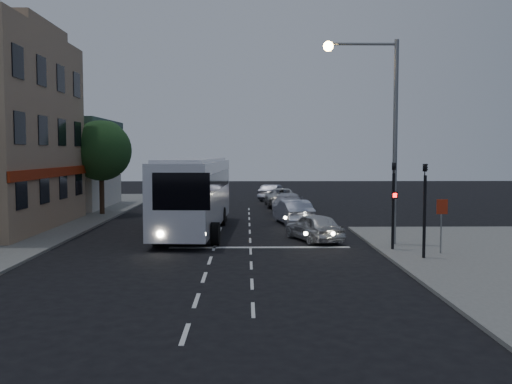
{
  "coord_description": "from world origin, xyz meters",
  "views": [
    {
      "loc": [
        1.43,
        -22.94,
        4.21
      ],
      "look_at": [
        1.91,
        5.76,
        2.2
      ],
      "focal_mm": 40.0,
      "sensor_mm": 36.0,
      "label": 1
    }
  ],
  "objects_px": {
    "regulatory_sign": "(442,217)",
    "car_sedan_b": "(287,203)",
    "car_sedan_c": "(281,197)",
    "street_tree": "(101,148)",
    "car_extra": "(273,192)",
    "traffic_signal_main": "(394,195)",
    "car_suv": "(314,227)",
    "car_sedan_a": "(293,212)",
    "traffic_signal_side": "(425,199)",
    "streetlight": "(381,118)",
    "tour_bus": "(195,192)"
  },
  "relations": [
    {
      "from": "regulatory_sign",
      "to": "car_sedan_b",
      "type": "bearing_deg",
      "value": 107.77
    },
    {
      "from": "car_sedan_b",
      "to": "car_sedan_c",
      "type": "height_order",
      "value": "car_sedan_b"
    },
    {
      "from": "car_sedan_b",
      "to": "street_tree",
      "type": "bearing_deg",
      "value": 3.52
    },
    {
      "from": "car_extra",
      "to": "regulatory_sign",
      "type": "relative_size",
      "value": 1.9
    },
    {
      "from": "car_extra",
      "to": "traffic_signal_main",
      "type": "bearing_deg",
      "value": 117.65
    },
    {
      "from": "car_suv",
      "to": "car_sedan_c",
      "type": "distance_m",
      "value": 17.37
    },
    {
      "from": "car_suv",
      "to": "car_sedan_b",
      "type": "relative_size",
      "value": 0.78
    },
    {
      "from": "car_sedan_c",
      "to": "street_tree",
      "type": "distance_m",
      "value": 14.29
    },
    {
      "from": "car_suv",
      "to": "car_sedan_b",
      "type": "height_order",
      "value": "car_sedan_b"
    },
    {
      "from": "car_sedan_a",
      "to": "traffic_signal_side",
      "type": "relative_size",
      "value": 1.07
    },
    {
      "from": "traffic_signal_side",
      "to": "regulatory_sign",
      "type": "xyz_separation_m",
      "value": [
        1.0,
        0.96,
        -0.82
      ]
    },
    {
      "from": "car_extra",
      "to": "street_tree",
      "type": "distance_m",
      "value": 17.19
    },
    {
      "from": "traffic_signal_side",
      "to": "car_sedan_c",
      "type": "bearing_deg",
      "value": 100.56
    },
    {
      "from": "traffic_signal_main",
      "to": "streetlight",
      "type": "xyz_separation_m",
      "value": [
        -0.26,
        1.42,
        3.31
      ]
    },
    {
      "from": "car_extra",
      "to": "street_tree",
      "type": "height_order",
      "value": "street_tree"
    },
    {
      "from": "traffic_signal_side",
      "to": "street_tree",
      "type": "distance_m",
      "value": 23.24
    },
    {
      "from": "car_sedan_a",
      "to": "car_sedan_b",
      "type": "distance_m",
      "value": 5.49
    },
    {
      "from": "car_sedan_c",
      "to": "traffic_signal_main",
      "type": "bearing_deg",
      "value": 98.2
    },
    {
      "from": "car_suv",
      "to": "street_tree",
      "type": "relative_size",
      "value": 0.63
    },
    {
      "from": "traffic_signal_main",
      "to": "regulatory_sign",
      "type": "xyz_separation_m",
      "value": [
        1.7,
        -1.01,
        -0.82
      ]
    },
    {
      "from": "car_sedan_c",
      "to": "street_tree",
      "type": "bearing_deg",
      "value": 24.99
    },
    {
      "from": "car_sedan_b",
      "to": "street_tree",
      "type": "relative_size",
      "value": 0.8
    },
    {
      "from": "tour_bus",
      "to": "regulatory_sign",
      "type": "bearing_deg",
      "value": -31.8
    },
    {
      "from": "regulatory_sign",
      "to": "traffic_signal_side",
      "type": "bearing_deg",
      "value": -136.08
    },
    {
      "from": "car_sedan_b",
      "to": "car_suv",
      "type": "bearing_deg",
      "value": 92.66
    },
    {
      "from": "tour_bus",
      "to": "regulatory_sign",
      "type": "relative_size",
      "value": 5.78
    },
    {
      "from": "car_sedan_a",
      "to": "car_sedan_b",
      "type": "height_order",
      "value": "car_sedan_b"
    },
    {
      "from": "car_sedan_a",
      "to": "street_tree",
      "type": "height_order",
      "value": "street_tree"
    },
    {
      "from": "car_extra",
      "to": "streetlight",
      "type": "relative_size",
      "value": 0.46
    },
    {
      "from": "car_extra",
      "to": "traffic_signal_main",
      "type": "distance_m",
      "value": 26.38
    },
    {
      "from": "car_sedan_c",
      "to": "traffic_signal_main",
      "type": "relative_size",
      "value": 1.26
    },
    {
      "from": "car_sedan_b",
      "to": "traffic_signal_side",
      "type": "height_order",
      "value": "traffic_signal_side"
    },
    {
      "from": "tour_bus",
      "to": "car_sedan_c",
      "type": "distance_m",
      "value": 15.17
    },
    {
      "from": "car_sedan_c",
      "to": "street_tree",
      "type": "relative_size",
      "value": 0.84
    },
    {
      "from": "street_tree",
      "to": "tour_bus",
      "type": "bearing_deg",
      "value": -49.05
    },
    {
      "from": "tour_bus",
      "to": "car_sedan_b",
      "type": "distance_m",
      "value": 10.29
    },
    {
      "from": "car_sedan_c",
      "to": "streetlight",
      "type": "bearing_deg",
      "value": 98.16
    },
    {
      "from": "car_suv",
      "to": "traffic_signal_main",
      "type": "bearing_deg",
      "value": 115.4
    },
    {
      "from": "car_sedan_b",
      "to": "traffic_signal_main",
      "type": "xyz_separation_m",
      "value": [
        3.39,
        -14.86,
        1.7
      ]
    },
    {
      "from": "car_sedan_c",
      "to": "streetlight",
      "type": "relative_size",
      "value": 0.58
    },
    {
      "from": "car_sedan_c",
      "to": "car_extra",
      "type": "relative_size",
      "value": 1.24
    },
    {
      "from": "car_sedan_b",
      "to": "car_sedan_c",
      "type": "xyz_separation_m",
      "value": [
        -0.08,
        5.53,
        -0.0
      ]
    },
    {
      "from": "tour_bus",
      "to": "car_sedan_c",
      "type": "relative_size",
      "value": 2.45
    },
    {
      "from": "car_sedan_a",
      "to": "traffic_signal_side",
      "type": "height_order",
      "value": "traffic_signal_side"
    },
    {
      "from": "car_sedan_a",
      "to": "car_sedan_c",
      "type": "distance_m",
      "value": 11.02
    },
    {
      "from": "tour_bus",
      "to": "car_suv",
      "type": "relative_size",
      "value": 3.25
    },
    {
      "from": "car_sedan_a",
      "to": "car_sedan_c",
      "type": "relative_size",
      "value": 0.84
    },
    {
      "from": "tour_bus",
      "to": "traffic_signal_main",
      "type": "bearing_deg",
      "value": -32.47
    },
    {
      "from": "tour_bus",
      "to": "car_sedan_c",
      "type": "xyz_separation_m",
      "value": [
        5.43,
        14.1,
        -1.37
      ]
    },
    {
      "from": "street_tree",
      "to": "regulatory_sign",
      "type": "bearing_deg",
      "value": -41.08
    }
  ]
}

